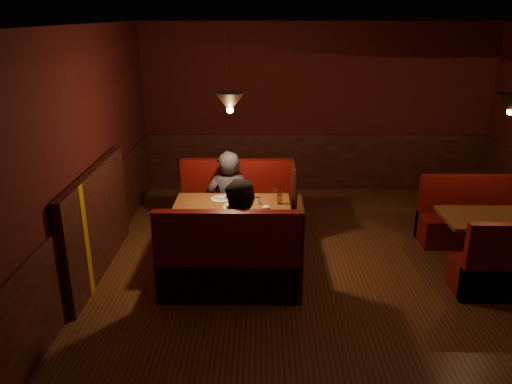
{
  "coord_description": "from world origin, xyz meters",
  "views": [
    {
      "loc": [
        -0.94,
        -5.11,
        3.01
      ],
      "look_at": [
        -1.01,
        0.64,
        0.95
      ],
      "focal_mm": 35.0,
      "sensor_mm": 36.0,
      "label": 1
    }
  ],
  "objects_px": {
    "main_bench_near": "(231,268)",
    "second_bench_far": "(468,222)",
    "diner_a": "(228,185)",
    "diner_b": "(244,222)",
    "main_table": "(233,218)",
    "main_bench_far": "(238,212)",
    "second_table": "(490,230)"
  },
  "relations": [
    {
      "from": "main_table",
      "to": "diner_b",
      "type": "relative_size",
      "value": 0.88
    },
    {
      "from": "main_bench_far",
      "to": "second_bench_far",
      "type": "height_order",
      "value": "main_bench_far"
    },
    {
      "from": "diner_b",
      "to": "main_bench_near",
      "type": "bearing_deg",
      "value": -117.76
    },
    {
      "from": "main_bench_near",
      "to": "diner_a",
      "type": "relative_size",
      "value": 0.97
    },
    {
      "from": "second_table",
      "to": "second_bench_far",
      "type": "bearing_deg",
      "value": 87.8
    },
    {
      "from": "main_bench_far",
      "to": "main_table",
      "type": "bearing_deg",
      "value": -91.16
    },
    {
      "from": "second_bench_far",
      "to": "main_bench_far",
      "type": "bearing_deg",
      "value": 176.64
    },
    {
      "from": "diner_b",
      "to": "second_bench_far",
      "type": "bearing_deg",
      "value": 32.69
    },
    {
      "from": "second_table",
      "to": "second_bench_far",
      "type": "distance_m",
      "value": 0.74
    },
    {
      "from": "main_bench_far",
      "to": "second_bench_far",
      "type": "xyz_separation_m",
      "value": [
        3.19,
        -0.19,
        -0.05
      ]
    },
    {
      "from": "second_table",
      "to": "diner_b",
      "type": "xyz_separation_m",
      "value": [
        -3.02,
        -0.57,
        0.33
      ]
    },
    {
      "from": "second_bench_far",
      "to": "main_table",
      "type": "bearing_deg",
      "value": -168.85
    },
    {
      "from": "diner_a",
      "to": "main_bench_far",
      "type": "bearing_deg",
      "value": -130.89
    },
    {
      "from": "diner_a",
      "to": "diner_b",
      "type": "xyz_separation_m",
      "value": [
        0.26,
        -1.28,
        0.0
      ]
    },
    {
      "from": "diner_a",
      "to": "main_bench_near",
      "type": "bearing_deg",
      "value": 87.34
    },
    {
      "from": "main_bench_far",
      "to": "diner_a",
      "type": "xyz_separation_m",
      "value": [
        -0.12,
        -0.18,
        0.48
      ]
    },
    {
      "from": "diner_a",
      "to": "diner_b",
      "type": "height_order",
      "value": "diner_b"
    },
    {
      "from": "main_bench_far",
      "to": "main_bench_near",
      "type": "distance_m",
      "value": 1.64
    },
    {
      "from": "main_bench_near",
      "to": "second_bench_far",
      "type": "relative_size",
      "value": 1.22
    },
    {
      "from": "main_table",
      "to": "diner_a",
      "type": "relative_size",
      "value": 0.88
    },
    {
      "from": "main_table",
      "to": "main_bench_near",
      "type": "xyz_separation_m",
      "value": [
        0.02,
        -0.82,
        -0.25
      ]
    },
    {
      "from": "diner_a",
      "to": "diner_b",
      "type": "relative_size",
      "value": 1.0
    },
    {
      "from": "second_bench_far",
      "to": "diner_a",
      "type": "xyz_separation_m",
      "value": [
        -3.31,
        0.01,
        0.52
      ]
    },
    {
      "from": "second_table",
      "to": "main_bench_near",
      "type": "bearing_deg",
      "value": -166.71
    },
    {
      "from": "main_table",
      "to": "second_bench_far",
      "type": "relative_size",
      "value": 1.1
    },
    {
      "from": "second_bench_far",
      "to": "diner_b",
      "type": "distance_m",
      "value": 3.35
    },
    {
      "from": "main_bench_near",
      "to": "second_table",
      "type": "bearing_deg",
      "value": 13.29
    },
    {
      "from": "second_bench_far",
      "to": "diner_b",
      "type": "height_order",
      "value": "diner_b"
    },
    {
      "from": "second_bench_far",
      "to": "main_bench_near",
      "type": "bearing_deg",
      "value": -155.49
    },
    {
      "from": "second_table",
      "to": "main_table",
      "type": "bearing_deg",
      "value": 178.64
    },
    {
      "from": "second_bench_far",
      "to": "diner_b",
      "type": "bearing_deg",
      "value": -157.32
    },
    {
      "from": "second_table",
      "to": "diner_a",
      "type": "xyz_separation_m",
      "value": [
        -3.28,
        0.71,
        0.33
      ]
    }
  ]
}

